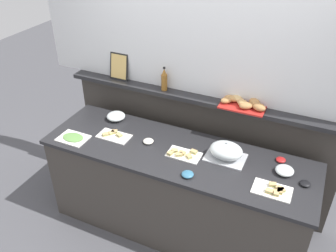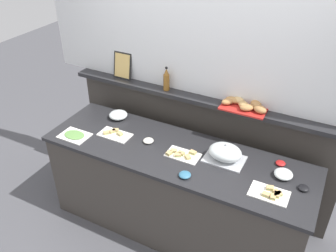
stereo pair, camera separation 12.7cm
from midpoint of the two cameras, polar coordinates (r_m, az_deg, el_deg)
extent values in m
plane|color=#4C4C51|center=(4.18, 5.72, -10.08)|extent=(12.00, 12.00, 0.00)
cube|color=#3D3833|center=(3.47, 2.25, -10.63)|extent=(2.40, 0.71, 0.90)
cube|color=#232326|center=(3.16, 2.44, -4.44)|extent=(2.44, 0.75, 0.03)
cube|color=#3D3833|center=(3.77, 5.97, -3.68)|extent=(2.74, 0.08, 1.22)
cube|color=#232326|center=(3.39, 6.25, 4.44)|extent=(2.74, 0.22, 0.04)
cube|color=silver|center=(3.19, 7.50, 15.99)|extent=(3.34, 0.08, 1.34)
cube|color=white|center=(3.11, 3.58, -4.67)|extent=(0.29, 0.17, 0.01)
cube|color=tan|center=(3.11, 1.37, -4.47)|extent=(0.05, 0.06, 0.01)
cube|color=#66994C|center=(3.10, 1.37, -4.35)|extent=(0.05, 0.06, 0.01)
cube|color=tan|center=(3.10, 1.38, -4.23)|extent=(0.05, 0.06, 0.01)
cube|color=tan|center=(3.09, 2.75, -4.78)|extent=(0.07, 0.06, 0.01)
cube|color=#66994C|center=(3.08, 2.76, -4.66)|extent=(0.07, 0.06, 0.01)
cube|color=tan|center=(3.08, 2.76, -4.54)|extent=(0.07, 0.06, 0.01)
cube|color=tan|center=(3.12, 5.15, -4.36)|extent=(0.06, 0.05, 0.01)
cube|color=#66994C|center=(3.12, 5.16, -4.25)|extent=(0.06, 0.05, 0.01)
cube|color=tan|center=(3.11, 5.17, -4.13)|extent=(0.06, 0.05, 0.01)
cube|color=tan|center=(3.13, 2.06, -4.10)|extent=(0.07, 0.06, 0.01)
cube|color=#66994C|center=(3.13, 2.07, -3.98)|extent=(0.07, 0.06, 0.01)
cube|color=tan|center=(3.12, 2.07, -3.87)|extent=(0.07, 0.06, 0.01)
cube|color=tan|center=(3.07, 4.35, -5.08)|extent=(0.07, 0.07, 0.01)
cube|color=#66994C|center=(3.06, 4.36, -4.96)|extent=(0.07, 0.07, 0.01)
cube|color=tan|center=(3.06, 4.37, -4.84)|extent=(0.07, 0.07, 0.01)
cube|color=tan|center=(3.11, 3.25, -4.48)|extent=(0.06, 0.04, 0.01)
cube|color=#66994C|center=(3.10, 3.25, -4.36)|extent=(0.06, 0.04, 0.01)
cube|color=tan|center=(3.10, 3.26, -4.24)|extent=(0.06, 0.04, 0.01)
cube|color=white|center=(2.86, 17.07, -10.30)|extent=(0.29, 0.18, 0.01)
cube|color=tan|center=(2.83, 16.61, -10.57)|extent=(0.06, 0.04, 0.01)
cube|color=#66994C|center=(2.82, 16.64, -10.45)|extent=(0.06, 0.04, 0.01)
cube|color=tan|center=(2.82, 16.66, -10.33)|extent=(0.06, 0.04, 0.01)
cube|color=tan|center=(2.87, 18.22, -10.14)|extent=(0.07, 0.06, 0.01)
cube|color=#66994C|center=(2.87, 18.25, -10.02)|extent=(0.07, 0.06, 0.01)
cube|color=tan|center=(2.86, 18.28, -9.90)|extent=(0.07, 0.06, 0.01)
cube|color=tan|center=(2.89, 17.18, -9.57)|extent=(0.07, 0.05, 0.01)
cube|color=#66994C|center=(2.89, 17.21, -9.45)|extent=(0.07, 0.05, 0.01)
cube|color=tan|center=(2.88, 17.23, -9.33)|extent=(0.07, 0.05, 0.01)
cube|color=tan|center=(2.86, 18.39, -10.39)|extent=(0.07, 0.07, 0.01)
cube|color=#66994C|center=(2.85, 18.42, -10.28)|extent=(0.07, 0.07, 0.01)
cube|color=tan|center=(2.85, 18.45, -10.16)|extent=(0.07, 0.07, 0.01)
cube|color=tan|center=(2.85, 18.19, -10.50)|extent=(0.05, 0.06, 0.01)
cube|color=#66994C|center=(2.85, 18.22, -10.38)|extent=(0.05, 0.06, 0.01)
cube|color=tan|center=(2.84, 18.24, -10.26)|extent=(0.05, 0.06, 0.01)
cube|color=tan|center=(2.83, 17.64, -10.84)|extent=(0.05, 0.06, 0.01)
cube|color=#66994C|center=(2.82, 17.67, -10.72)|extent=(0.05, 0.06, 0.01)
cube|color=tan|center=(2.82, 17.70, -10.60)|extent=(0.05, 0.06, 0.01)
cube|color=white|center=(3.39, -7.41, -1.41)|extent=(0.31, 0.17, 0.01)
cube|color=tan|center=(3.41, -7.79, -0.97)|extent=(0.06, 0.07, 0.01)
cube|color=#66994C|center=(3.41, -7.80, -0.85)|extent=(0.06, 0.07, 0.01)
cube|color=tan|center=(3.40, -7.81, -0.74)|extent=(0.06, 0.07, 0.01)
cube|color=tan|center=(3.40, -8.73, -1.18)|extent=(0.07, 0.07, 0.01)
cube|color=#66994C|center=(3.40, -8.74, -1.07)|extent=(0.07, 0.07, 0.01)
cube|color=tan|center=(3.39, -8.75, -0.96)|extent=(0.07, 0.07, 0.01)
cube|color=tan|center=(3.37, -6.60, -1.35)|extent=(0.07, 0.06, 0.01)
cube|color=#66994C|center=(3.37, -6.61, -1.23)|extent=(0.07, 0.06, 0.01)
cube|color=tan|center=(3.36, -6.62, -1.12)|extent=(0.07, 0.06, 0.01)
cube|color=tan|center=(3.42, -7.32, -0.81)|extent=(0.07, 0.06, 0.01)
cube|color=#66994C|center=(3.42, -7.33, -0.70)|extent=(0.07, 0.06, 0.01)
cube|color=tan|center=(3.42, -7.34, -0.59)|extent=(0.07, 0.06, 0.01)
cube|color=white|center=(3.45, -13.67, -1.53)|extent=(0.28, 0.20, 0.01)
ellipsoid|color=#66994C|center=(3.44, -13.69, -1.38)|extent=(0.21, 0.14, 0.01)
cube|color=#B7BABF|center=(3.11, 10.14, -5.24)|extent=(0.34, 0.24, 0.01)
ellipsoid|color=silver|center=(3.06, 10.28, -4.14)|extent=(0.28, 0.23, 0.14)
sphere|color=#B7BABF|center=(3.02, 10.42, -2.95)|extent=(0.02, 0.02, 0.02)
ellipsoid|color=silver|center=(3.63, -6.96, 1.76)|extent=(0.18, 0.18, 0.07)
ellipsoid|color=white|center=(3.64, -6.95, 1.58)|extent=(0.14, 0.14, 0.04)
ellipsoid|color=silver|center=(3.04, 19.10, -7.27)|extent=(0.15, 0.15, 0.06)
ellipsoid|color=#E5CC66|center=(3.04, 19.06, -7.42)|extent=(0.12, 0.12, 0.04)
ellipsoid|color=red|center=(3.17, 18.63, -5.66)|extent=(0.08, 0.08, 0.03)
ellipsoid|color=silver|center=(3.26, -2.04, -2.36)|extent=(0.10, 0.10, 0.03)
ellipsoid|color=black|center=(2.98, 21.98, -9.18)|extent=(0.08, 0.08, 0.03)
ellipsoid|color=teal|center=(2.89, 3.97, -7.80)|extent=(0.10, 0.10, 0.03)
cylinder|color=#8E5B23|center=(3.44, 0.81, 6.97)|extent=(0.06, 0.06, 0.16)
cone|color=#8E5B23|center=(3.40, 0.82, 8.64)|extent=(0.05, 0.05, 0.06)
cylinder|color=black|center=(3.38, 0.83, 9.24)|extent=(0.02, 0.02, 0.02)
cube|color=#B2231E|center=(3.24, 13.15, 2.89)|extent=(0.40, 0.26, 0.02)
ellipsoid|color=#AD7A47|center=(3.17, 13.58, 2.88)|extent=(0.15, 0.13, 0.06)
ellipsoid|color=tan|center=(3.20, 13.13, 3.26)|extent=(0.15, 0.15, 0.06)
ellipsoid|color=#AD7A47|center=(3.17, 15.59, 2.57)|extent=(0.15, 0.13, 0.06)
ellipsoid|color=#B7844C|center=(3.27, 11.42, 4.08)|extent=(0.14, 0.08, 0.05)
ellipsoid|color=#AD7A47|center=(3.24, 14.96, 3.32)|extent=(0.15, 0.16, 0.06)
ellipsoid|color=#AD7A47|center=(3.24, 10.61, 3.86)|extent=(0.13, 0.14, 0.05)
ellipsoid|color=tan|center=(3.27, 12.23, 4.02)|extent=(0.13, 0.10, 0.06)
cube|color=black|center=(3.69, -6.28, 9.56)|extent=(0.20, 0.06, 0.27)
cube|color=#E0B766|center=(3.69, -6.34, 9.53)|extent=(0.17, 0.05, 0.24)
camera|label=1|loc=(0.06, -88.85, 0.74)|focal=38.20mm
camera|label=2|loc=(0.06, 91.15, -0.74)|focal=38.20mm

